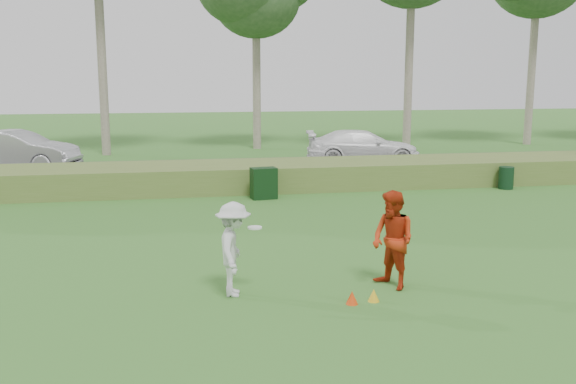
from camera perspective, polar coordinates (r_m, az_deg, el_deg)
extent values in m
plane|color=#2B6521|center=(11.91, 3.51, -9.62)|extent=(120.00, 120.00, 0.00)
cube|color=#4E692A|center=(23.30, -3.54, 1.45)|extent=(80.00, 3.00, 0.90)
cube|color=#2D2D2D|center=(28.28, -4.75, 2.16)|extent=(80.00, 6.00, 0.06)
cylinder|color=gray|center=(35.71, -2.83, 13.09)|extent=(0.44, 0.44, 11.50)
cylinder|color=gray|center=(35.82, 10.84, 14.92)|extent=(0.44, 0.44, 14.00)
cylinder|color=gray|center=(40.47, 21.07, 13.53)|extent=(0.44, 0.44, 13.50)
imported|color=silver|center=(11.97, -4.86, -5.09)|extent=(0.83, 1.23, 1.77)
cylinder|color=white|center=(11.92, -2.97, -3.18)|extent=(0.27, 0.27, 0.03)
imported|color=#B02A0F|center=(12.47, 9.30, -4.24)|extent=(1.03, 1.14, 1.90)
cone|color=red|center=(11.74, 5.71, -9.32)|extent=(0.22, 0.22, 0.24)
cone|color=gold|center=(11.92, 7.62, -9.08)|extent=(0.21, 0.21, 0.23)
cube|color=black|center=(21.27, -2.17, 0.78)|extent=(0.89, 0.63, 1.04)
cylinder|color=black|center=(24.42, 18.82, 1.20)|extent=(0.57, 0.57, 0.80)
imported|color=#B4B4B9|center=(29.55, -22.97, 3.42)|extent=(5.38, 3.07, 1.68)
imported|color=white|center=(29.71, 6.68, 4.04)|extent=(5.42, 2.83, 1.50)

